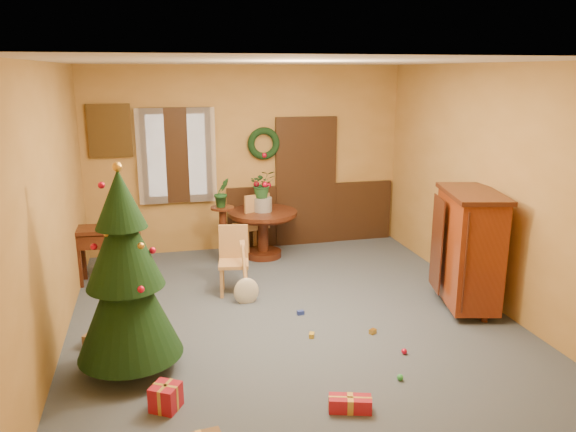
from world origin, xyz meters
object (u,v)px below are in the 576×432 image
object	(u,v)px
dining_table	(263,225)
christmas_tree	(126,276)
chair_near	(234,257)
sideboard	(469,246)
writing_desk	(109,241)

from	to	relation	value
dining_table	christmas_tree	xyz separation A→B (m)	(-1.90, -3.07, 0.46)
chair_near	sideboard	distance (m)	2.92
dining_table	writing_desk	bearing A→B (deg)	-165.93
chair_near	writing_desk	world-z (taller)	chair_near
chair_near	christmas_tree	bearing A→B (deg)	-125.28
writing_desk	sideboard	world-z (taller)	sideboard
writing_desk	christmas_tree	bearing A→B (deg)	-82.43
christmas_tree	dining_table	bearing A→B (deg)	58.33
dining_table	christmas_tree	bearing A→B (deg)	-121.67
dining_table	chair_near	size ratio (longest dim) A/B	1.21
writing_desk	sideboard	bearing A→B (deg)	-24.10
dining_table	christmas_tree	distance (m)	3.64
chair_near	christmas_tree	size ratio (longest dim) A/B	0.43
dining_table	sideboard	bearing A→B (deg)	-50.58
chair_near	sideboard	world-z (taller)	sideboard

